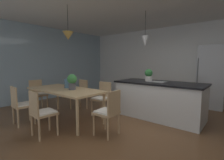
{
  "coord_description": "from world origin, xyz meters",
  "views": [
    {
      "loc": [
        1.75,
        -2.86,
        1.38
      ],
      "look_at": [
        -0.71,
        0.13,
        0.97
      ],
      "focal_mm": 25.97,
      "sensor_mm": 36.0,
      "label": 1
    }
  ],
  "objects_px": {
    "kitchen_island": "(159,99)",
    "potted_plant_on_island": "(149,75)",
    "chair_near_left": "(21,104)",
    "vase_on_dining_table": "(67,83)",
    "chair_far_right": "(102,97)",
    "chair_near_right": "(41,112)",
    "potted_plant_on_table": "(72,81)",
    "chair_kitchen_end": "(108,111)",
    "refrigerator": "(212,77)",
    "dining_table": "(65,92)",
    "chair_far_left": "(80,93)",
    "chair_window_end": "(38,93)"
  },
  "relations": [
    {
      "from": "dining_table",
      "to": "chair_far_right",
      "type": "distance_m",
      "value": 0.96
    },
    {
      "from": "chair_near_left",
      "to": "refrigerator",
      "type": "bearing_deg",
      "value": 55.08
    },
    {
      "from": "potted_plant_on_island",
      "to": "vase_on_dining_table",
      "type": "distance_m",
      "value": 2.1
    },
    {
      "from": "chair_kitchen_end",
      "to": "potted_plant_on_table",
      "type": "height_order",
      "value": "potted_plant_on_table"
    },
    {
      "from": "chair_window_end",
      "to": "potted_plant_on_island",
      "type": "height_order",
      "value": "potted_plant_on_island"
    },
    {
      "from": "dining_table",
      "to": "kitchen_island",
      "type": "xyz_separation_m",
      "value": [
        1.67,
        1.6,
        -0.23
      ]
    },
    {
      "from": "chair_kitchen_end",
      "to": "chair_near_right",
      "type": "distance_m",
      "value": 1.24
    },
    {
      "from": "chair_far_right",
      "to": "chair_near_left",
      "type": "bearing_deg",
      "value": -118.88
    },
    {
      "from": "potted_plant_on_table",
      "to": "vase_on_dining_table",
      "type": "relative_size",
      "value": 1.6
    },
    {
      "from": "chair_far_right",
      "to": "potted_plant_on_island",
      "type": "bearing_deg",
      "value": 39.87
    },
    {
      "from": "kitchen_island",
      "to": "dining_table",
      "type": "bearing_deg",
      "value": -136.23
    },
    {
      "from": "chair_near_left",
      "to": "vase_on_dining_table",
      "type": "distance_m",
      "value": 1.09
    },
    {
      "from": "chair_near_right",
      "to": "potted_plant_on_table",
      "type": "distance_m",
      "value": 1.03
    },
    {
      "from": "chair_near_right",
      "to": "chair_near_left",
      "type": "relative_size",
      "value": 1.0
    },
    {
      "from": "chair_near_left",
      "to": "potted_plant_on_island",
      "type": "xyz_separation_m",
      "value": [
        1.84,
        2.43,
        0.59
      ]
    },
    {
      "from": "kitchen_island",
      "to": "refrigerator",
      "type": "bearing_deg",
      "value": 65.13
    },
    {
      "from": "refrigerator",
      "to": "kitchen_island",
      "type": "bearing_deg",
      "value": -114.87
    },
    {
      "from": "chair_near_right",
      "to": "refrigerator",
      "type": "distance_m",
      "value": 4.8
    },
    {
      "from": "dining_table",
      "to": "chair_window_end",
      "type": "xyz_separation_m",
      "value": [
        -1.38,
        0.0,
        -0.21
      ]
    },
    {
      "from": "chair_far_right",
      "to": "kitchen_island",
      "type": "height_order",
      "value": "kitchen_island"
    },
    {
      "from": "kitchen_island",
      "to": "refrigerator",
      "type": "height_order",
      "value": "refrigerator"
    },
    {
      "from": "vase_on_dining_table",
      "to": "chair_near_right",
      "type": "bearing_deg",
      "value": -59.96
    },
    {
      "from": "chair_near_left",
      "to": "potted_plant_on_table",
      "type": "relative_size",
      "value": 2.39
    },
    {
      "from": "chair_far_right",
      "to": "refrigerator",
      "type": "bearing_deg",
      "value": 51.71
    },
    {
      "from": "chair_far_left",
      "to": "potted_plant_on_island",
      "type": "bearing_deg",
      "value": 23.0
    },
    {
      "from": "chair_kitchen_end",
      "to": "vase_on_dining_table",
      "type": "height_order",
      "value": "vase_on_dining_table"
    },
    {
      "from": "chair_far_left",
      "to": "vase_on_dining_table",
      "type": "height_order",
      "value": "vase_on_dining_table"
    },
    {
      "from": "kitchen_island",
      "to": "potted_plant_on_island",
      "type": "distance_m",
      "value": 0.67
    },
    {
      "from": "dining_table",
      "to": "vase_on_dining_table",
      "type": "relative_size",
      "value": 8.88
    },
    {
      "from": "chair_near_right",
      "to": "kitchen_island",
      "type": "xyz_separation_m",
      "value": [
        1.22,
        2.43,
        -0.01
      ]
    },
    {
      "from": "chair_near_right",
      "to": "chair_far_left",
      "type": "distance_m",
      "value": 1.88
    },
    {
      "from": "chair_kitchen_end",
      "to": "chair_window_end",
      "type": "distance_m",
      "value": 2.76
    },
    {
      "from": "dining_table",
      "to": "refrigerator",
      "type": "height_order",
      "value": "refrigerator"
    },
    {
      "from": "dining_table",
      "to": "chair_far_right",
      "type": "height_order",
      "value": "chair_far_right"
    },
    {
      "from": "chair_kitchen_end",
      "to": "refrigerator",
      "type": "distance_m",
      "value": 3.69
    },
    {
      "from": "kitchen_island",
      "to": "vase_on_dining_table",
      "type": "bearing_deg",
      "value": -140.31
    },
    {
      "from": "dining_table",
      "to": "potted_plant_on_table",
      "type": "height_order",
      "value": "potted_plant_on_table"
    },
    {
      "from": "chair_near_right",
      "to": "kitchen_island",
      "type": "height_order",
      "value": "kitchen_island"
    },
    {
      "from": "chair_near_right",
      "to": "potted_plant_on_table",
      "type": "bearing_deg",
      "value": 104.7
    },
    {
      "from": "chair_far_left",
      "to": "kitchen_island",
      "type": "bearing_deg",
      "value": 20.13
    },
    {
      "from": "dining_table",
      "to": "potted_plant_on_island",
      "type": "bearing_deg",
      "value": 49.21
    },
    {
      "from": "chair_far_right",
      "to": "kitchen_island",
      "type": "distance_m",
      "value": 1.45
    },
    {
      "from": "chair_near_right",
      "to": "chair_window_end",
      "type": "height_order",
      "value": "same"
    },
    {
      "from": "dining_table",
      "to": "chair_near_left",
      "type": "relative_size",
      "value": 2.32
    },
    {
      "from": "potted_plant_on_island",
      "to": "potted_plant_on_table",
      "type": "bearing_deg",
      "value": -126.82
    },
    {
      "from": "potted_plant_on_table",
      "to": "chair_near_left",
      "type": "bearing_deg",
      "value": -127.84
    },
    {
      "from": "chair_far_right",
      "to": "vase_on_dining_table",
      "type": "relative_size",
      "value": 3.83
    },
    {
      "from": "refrigerator",
      "to": "chair_near_right",
      "type": "bearing_deg",
      "value": -115.94
    },
    {
      "from": "chair_near_left",
      "to": "potted_plant_on_table",
      "type": "bearing_deg",
      "value": 52.16
    },
    {
      "from": "chair_near_left",
      "to": "chair_window_end",
      "type": "bearing_deg",
      "value": 138.12
    }
  ]
}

